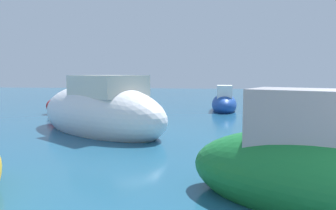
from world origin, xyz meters
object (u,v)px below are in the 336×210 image
(moored_boat_0, at_px, (89,104))
(moored_boat_7, at_px, (329,175))
(moored_boat_1, at_px, (101,112))
(moored_boat_4, at_px, (224,103))

(moored_boat_0, bearing_deg, moored_boat_7, 85.18)
(moored_boat_0, relative_size, moored_boat_7, 0.92)
(moored_boat_0, height_order, moored_boat_1, moored_boat_1)
(moored_boat_4, bearing_deg, moored_boat_0, 102.69)
(moored_boat_1, bearing_deg, moored_boat_4, -87.97)
(moored_boat_1, height_order, moored_boat_4, moored_boat_1)
(moored_boat_4, height_order, moored_boat_7, moored_boat_7)
(moored_boat_0, distance_m, moored_boat_7, 14.09)
(moored_boat_4, bearing_deg, moored_boat_1, 148.47)
(moored_boat_1, height_order, moored_boat_7, moored_boat_1)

